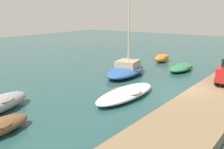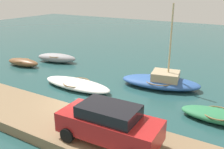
{
  "view_description": "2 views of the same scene",
  "coord_description": "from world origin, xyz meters",
  "px_view_note": "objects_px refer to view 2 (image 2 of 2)",
  "views": [
    {
      "loc": [
        -15.96,
        -6.13,
        5.28
      ],
      "look_at": [
        -1.38,
        4.31,
        1.03
      ],
      "focal_mm": 44.11,
      "sensor_mm": 36.0,
      "label": 1
    },
    {
      "loc": [
        8.15,
        -10.33,
        6.72
      ],
      "look_at": [
        0.13,
        3.1,
        1.3
      ],
      "focal_mm": 40.16,
      "sensor_mm": 36.0,
      "label": 2
    }
  ],
  "objects_px": {
    "motorboat_white": "(77,84)",
    "rowboat_brown": "(23,62)",
    "rowboat_grey": "(57,58)",
    "parked_car": "(109,123)",
    "sailboat_blue": "(161,81)",
    "rowboat_green": "(218,116)"
  },
  "relations": [
    {
      "from": "rowboat_brown",
      "to": "rowboat_grey",
      "type": "height_order",
      "value": "rowboat_grey"
    },
    {
      "from": "sailboat_blue",
      "to": "parked_car",
      "type": "distance_m",
      "value": 8.36
    },
    {
      "from": "motorboat_white",
      "to": "parked_car",
      "type": "bearing_deg",
      "value": -40.84
    },
    {
      "from": "sailboat_blue",
      "to": "motorboat_white",
      "type": "distance_m",
      "value": 5.99
    },
    {
      "from": "rowboat_green",
      "to": "parked_car",
      "type": "relative_size",
      "value": 0.88
    },
    {
      "from": "rowboat_brown",
      "to": "rowboat_grey",
      "type": "bearing_deg",
      "value": 49.59
    },
    {
      "from": "rowboat_grey",
      "to": "rowboat_brown",
      "type": "bearing_deg",
      "value": -139.2
    },
    {
      "from": "rowboat_green",
      "to": "parked_car",
      "type": "height_order",
      "value": "parked_car"
    },
    {
      "from": "sailboat_blue",
      "to": "rowboat_green",
      "type": "xyz_separation_m",
      "value": [
        4.29,
        -3.02,
        -0.17
      ]
    },
    {
      "from": "rowboat_green",
      "to": "rowboat_brown",
      "type": "bearing_deg",
      "value": 173.13
    },
    {
      "from": "sailboat_blue",
      "to": "rowboat_grey",
      "type": "xyz_separation_m",
      "value": [
        -10.81,
        1.01,
        -0.05
      ]
    },
    {
      "from": "rowboat_grey",
      "to": "sailboat_blue",
      "type": "bearing_deg",
      "value": -19.35
    },
    {
      "from": "motorboat_white",
      "to": "rowboat_grey",
      "type": "relative_size",
      "value": 1.33
    },
    {
      "from": "sailboat_blue",
      "to": "motorboat_white",
      "type": "relative_size",
      "value": 1.07
    },
    {
      "from": "rowboat_grey",
      "to": "parked_car",
      "type": "xyz_separation_m",
      "value": [
        11.54,
        -9.28,
        0.98
      ]
    },
    {
      "from": "motorboat_white",
      "to": "rowboat_grey",
      "type": "distance_m",
      "value": 7.15
    },
    {
      "from": "sailboat_blue",
      "to": "parked_car",
      "type": "height_order",
      "value": "sailboat_blue"
    },
    {
      "from": "rowboat_green",
      "to": "rowboat_grey",
      "type": "bearing_deg",
      "value": 163.36
    },
    {
      "from": "motorboat_white",
      "to": "rowboat_brown",
      "type": "bearing_deg",
      "value": 167.44
    },
    {
      "from": "parked_car",
      "to": "sailboat_blue",
      "type": "bearing_deg",
      "value": 93.36
    },
    {
      "from": "rowboat_green",
      "to": "rowboat_brown",
      "type": "xyz_separation_m",
      "value": [
        -16.87,
        1.52,
        0.05
      ]
    },
    {
      "from": "rowboat_green",
      "to": "rowboat_grey",
      "type": "xyz_separation_m",
      "value": [
        -15.1,
        4.03,
        0.12
      ]
    }
  ]
}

